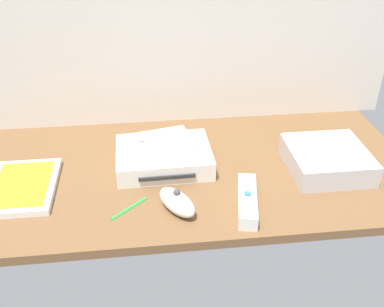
# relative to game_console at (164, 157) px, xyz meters

# --- Properties ---
(ground_plane) EXTENTS (1.00, 0.48, 0.02)m
(ground_plane) POSITION_rel_game_console_xyz_m (0.06, -0.02, -0.03)
(ground_plane) COLOR brown
(ground_plane) RESTS_ON ground
(game_console) EXTENTS (0.21, 0.17, 0.04)m
(game_console) POSITION_rel_game_console_xyz_m (0.00, 0.00, 0.00)
(game_console) COLOR white
(game_console) RESTS_ON ground_plane
(mini_computer) EXTENTS (0.17, 0.17, 0.05)m
(mini_computer) POSITION_rel_game_console_xyz_m (0.36, -0.06, 0.00)
(mini_computer) COLOR silver
(mini_computer) RESTS_ON ground_plane
(game_case) EXTENTS (0.14, 0.19, 0.02)m
(game_case) POSITION_rel_game_console_xyz_m (-0.30, -0.06, -0.01)
(game_case) COLOR white
(game_case) RESTS_ON ground_plane
(remote_wand) EXTENTS (0.06, 0.15, 0.03)m
(remote_wand) POSITION_rel_game_console_xyz_m (0.15, -0.17, -0.01)
(remote_wand) COLOR white
(remote_wand) RESTS_ON ground_plane
(remote_nunchuk) EXTENTS (0.09, 0.11, 0.05)m
(remote_nunchuk) POSITION_rel_game_console_xyz_m (0.02, -0.17, -0.00)
(remote_nunchuk) COLOR white
(remote_nunchuk) RESTS_ON ground_plane
(remote_classic_pad) EXTENTS (0.16, 0.11, 0.02)m
(remote_classic_pad) POSITION_rel_game_console_xyz_m (-0.01, 0.01, 0.03)
(remote_classic_pad) COLOR white
(remote_classic_pad) RESTS_ON game_console
(stylus_pen) EXTENTS (0.07, 0.06, 0.01)m
(stylus_pen) POSITION_rel_game_console_xyz_m (-0.08, -0.15, -0.02)
(stylus_pen) COLOR green
(stylus_pen) RESTS_ON ground_plane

